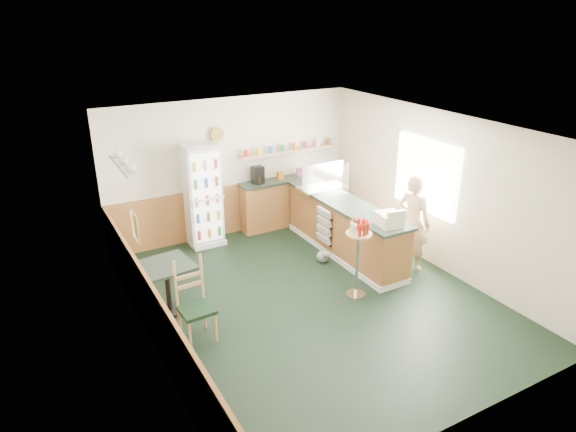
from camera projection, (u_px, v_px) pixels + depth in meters
ground at (312, 298)px, 8.05m from camera, size 6.00×6.00×0.00m
room_envelope at (276, 196)px, 7.96m from camera, size 5.04×6.02×2.72m
service_counter at (344, 230)px, 9.35m from camera, size 0.68×3.01×1.01m
back_counter at (290, 199)px, 10.64m from camera, size 2.24×0.42×1.69m
drinks_fridge at (203, 195)px, 9.57m from camera, size 0.64×0.54×1.95m
display_case at (323, 177)px, 9.67m from camera, size 0.90×0.47×0.51m
cash_register at (389, 219)px, 8.14m from camera, size 0.41×0.42×0.21m
shopkeeper at (413, 222)px, 8.70m from camera, size 0.54×0.66×1.71m
condiment_stand at (358, 246)px, 7.81m from camera, size 0.40×0.40×1.26m
newspaper_rack at (324, 226)px, 9.26m from camera, size 0.09×0.42×0.67m
cafe_table at (167, 279)px, 7.49m from camera, size 0.80×0.80×0.80m
cafe_chair at (193, 297)px, 6.91m from camera, size 0.46×0.46×1.17m
dog_doorstop at (323, 256)px, 9.14m from camera, size 0.21×0.27×0.25m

